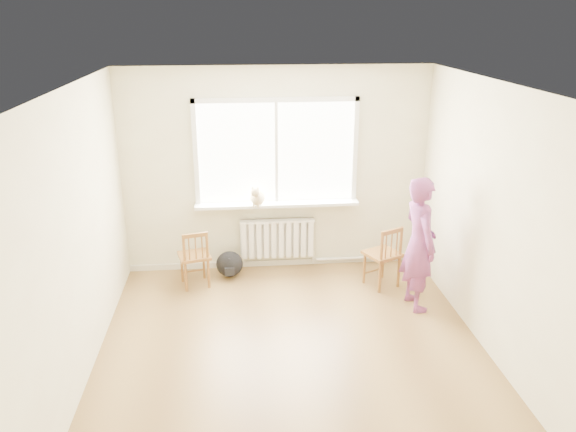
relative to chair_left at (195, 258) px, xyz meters
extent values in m
plane|color=olive|center=(1.08, -1.71, -0.39)|extent=(4.50, 4.50, 0.00)
plane|color=white|center=(1.08, -1.71, 2.31)|extent=(4.50, 4.50, 0.00)
cube|color=beige|center=(1.08, 0.54, 0.96)|extent=(4.00, 0.01, 2.70)
cube|color=white|center=(1.08, 0.52, 1.21)|extent=(2.00, 0.02, 1.30)
cube|color=white|center=(1.08, 0.50, 1.89)|extent=(2.12, 0.05, 0.06)
cube|color=white|center=(0.05, 0.50, 1.21)|extent=(0.06, 0.05, 1.42)
cube|color=white|center=(2.11, 0.50, 1.21)|extent=(0.06, 0.05, 1.42)
cube|color=white|center=(1.08, 0.50, 1.21)|extent=(0.04, 0.05, 1.30)
cube|color=white|center=(1.08, 0.43, 0.54)|extent=(2.15, 0.22, 0.04)
cube|color=white|center=(1.08, 0.49, 0.04)|extent=(1.00, 0.02, 0.55)
cube|color=white|center=(1.08, 0.44, 0.04)|extent=(1.00, 0.10, 0.51)
cube|color=white|center=(1.08, 0.44, 0.30)|extent=(1.00, 0.12, 0.03)
cylinder|color=silver|center=(2.33, 0.48, -0.31)|extent=(1.40, 0.04, 0.04)
cube|color=beige|center=(1.08, 0.53, -0.35)|extent=(4.00, 0.03, 0.08)
cube|color=brown|center=(-0.01, 0.04, 0.02)|extent=(0.46, 0.44, 0.04)
cylinder|color=brown|center=(0.09, 0.22, -0.18)|extent=(0.03, 0.03, 0.40)
cylinder|color=brown|center=(-0.19, 0.14, -0.18)|extent=(0.03, 0.03, 0.40)
cylinder|color=brown|center=(0.16, -0.06, -0.18)|extent=(0.03, 0.03, 0.40)
cylinder|color=brown|center=(-0.11, -0.13, -0.18)|extent=(0.03, 0.03, 0.40)
cylinder|color=brown|center=(0.16, -0.06, 0.00)|extent=(0.04, 0.04, 0.76)
cylinder|color=brown|center=(-0.11, -0.13, 0.00)|extent=(0.04, 0.04, 0.76)
cube|color=brown|center=(0.03, -0.10, 0.35)|extent=(0.31, 0.11, 0.05)
cylinder|color=brown|center=(0.10, -0.08, 0.19)|extent=(0.02, 0.02, 0.31)
cylinder|color=brown|center=(0.03, -0.10, 0.19)|extent=(0.02, 0.02, 0.31)
cylinder|color=brown|center=(-0.05, -0.12, 0.19)|extent=(0.02, 0.02, 0.31)
cube|color=brown|center=(2.36, -0.19, 0.05)|extent=(0.53, 0.52, 0.04)
cylinder|color=brown|center=(2.44, 0.02, -0.17)|extent=(0.03, 0.03, 0.43)
cylinder|color=brown|center=(2.16, -0.12, -0.17)|extent=(0.03, 0.03, 0.43)
cylinder|color=brown|center=(2.57, -0.26, -0.17)|extent=(0.03, 0.03, 0.43)
cylinder|color=brown|center=(2.29, -0.40, -0.17)|extent=(0.03, 0.03, 0.43)
cylinder|color=brown|center=(2.57, -0.26, 0.02)|extent=(0.04, 0.04, 0.82)
cylinder|color=brown|center=(2.29, -0.40, 0.02)|extent=(0.04, 0.04, 0.82)
cube|color=brown|center=(2.43, -0.33, 0.40)|extent=(0.31, 0.17, 0.05)
cylinder|color=brown|center=(2.51, -0.29, 0.23)|extent=(0.02, 0.02, 0.33)
cylinder|color=brown|center=(2.43, -0.33, 0.23)|extent=(0.02, 0.02, 0.33)
cylinder|color=brown|center=(2.35, -0.37, 0.23)|extent=(0.02, 0.02, 0.33)
imported|color=#BB3E4E|center=(2.63, -0.76, 0.41)|extent=(0.45, 0.63, 1.60)
ellipsoid|color=beige|center=(0.82, 0.36, 0.67)|extent=(0.25, 0.33, 0.21)
sphere|color=beige|center=(0.79, 0.23, 0.78)|extent=(0.12, 0.12, 0.12)
cone|color=beige|center=(0.76, 0.24, 0.84)|extent=(0.04, 0.04, 0.05)
cone|color=beige|center=(0.82, 0.22, 0.84)|extent=(0.04, 0.04, 0.05)
cylinder|color=beige|center=(0.85, 0.51, 0.61)|extent=(0.07, 0.19, 0.03)
cylinder|color=beige|center=(0.76, 0.27, 0.62)|extent=(0.03, 0.03, 0.11)
cylinder|color=beige|center=(0.83, 0.25, 0.62)|extent=(0.03, 0.03, 0.11)
ellipsoid|color=black|center=(0.43, 0.24, -0.21)|extent=(0.41, 0.35, 0.35)
camera|label=1|loc=(0.56, -6.55, 2.92)|focal=35.00mm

